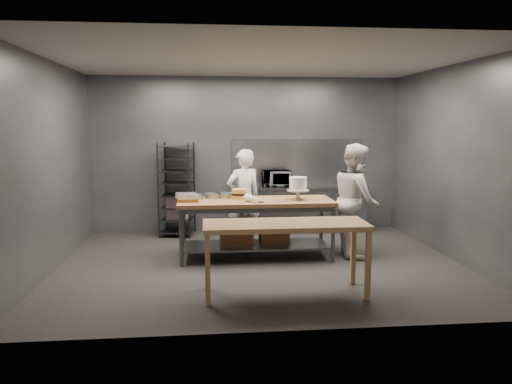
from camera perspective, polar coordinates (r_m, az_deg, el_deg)
The scene contains 16 objects.
ground at distance 7.62m, azimuth 0.52°, elevation -8.15°, with size 6.00×6.00×0.00m, color black.
back_wall at distance 9.83m, azimuth -1.08°, elevation 4.33°, with size 6.00×0.04×3.00m, color #4C4F54.
work_table at distance 7.83m, azimuth -0.20°, elevation -3.40°, with size 2.40×0.90×0.92m.
near_counter at distance 6.10m, azimuth 3.38°, elevation -4.31°, with size 2.00×0.70×0.90m.
back_counter at distance 9.77m, azimuth 4.95°, elevation -1.91°, with size 2.60×0.60×0.90m.
splashback_panel at distance 9.95m, azimuth 4.69°, elevation 3.49°, with size 2.60×0.02×0.90m, color slate.
speed_rack at distance 9.47m, azimuth -9.04°, elevation 0.20°, with size 0.69×0.73×1.75m.
chef_behind at distance 8.54m, azimuth -1.42°, elevation -0.68°, with size 0.61×0.40×1.67m, color white.
chef_right at distance 8.11m, azimuth 11.34°, elevation -0.84°, with size 0.87×0.68×1.79m, color silver.
microwave at distance 9.61m, azimuth 2.39°, elevation 1.56°, with size 0.54×0.37×0.30m, color black.
frosted_cake_stand at distance 7.74m, azimuth 4.82°, elevation 0.77°, with size 0.34×0.34×0.36m.
layer_cake at distance 7.82m, azimuth -1.94°, elevation -0.24°, with size 0.24×0.24×0.16m.
cake_pans at distance 7.95m, azimuth -5.15°, elevation -0.44°, with size 0.74×0.39×0.07m.
piping_bag at distance 7.46m, azimuth -0.19°, elevation -0.78°, with size 0.12×0.12×0.38m, color white.
offset_spatula at distance 7.49m, azimuth 1.23°, elevation -1.17°, with size 0.37×0.02×0.02m.
pastry_clamshells at distance 7.70m, azimuth -7.88°, elevation -0.61°, with size 0.36×0.41×0.11m.
Camera 1 is at (-0.81, -7.28, 2.09)m, focal length 35.00 mm.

